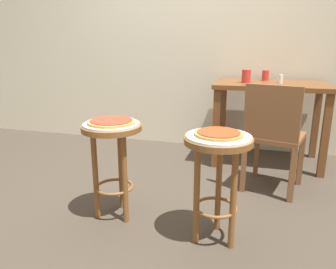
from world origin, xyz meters
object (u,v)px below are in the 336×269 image
object	(u,v)px
serving_plate_foreground	(219,136)
dining_table	(270,97)
stool_foreground	(217,165)
cup_near_edge	(246,76)
cup_far_edge	(265,75)
serving_plate_middle	(111,124)
pizza_middle	(111,122)
stool_middle	(113,149)
condiment_shaker	(281,79)
pizza_foreground	(219,134)
wooden_chair	(274,134)

from	to	relation	value
serving_plate_foreground	dining_table	distance (m)	1.50
serving_plate_foreground	stool_foreground	bearing A→B (deg)	0.00
serving_plate_foreground	cup_near_edge	world-z (taller)	cup_near_edge
cup_near_edge	cup_far_edge	size ratio (longest dim) A/B	1.21
serving_plate_middle	pizza_middle	xyz separation A→B (m)	(0.00, 0.00, 0.02)
stool_foreground	cup_near_edge	distance (m)	1.46
dining_table	stool_middle	bearing A→B (deg)	-126.00
stool_middle	stool_foreground	bearing A→B (deg)	-8.49
dining_table	stool_foreground	bearing A→B (deg)	-101.66
cup_near_edge	cup_far_edge	distance (m)	0.29
serving_plate_foreground	cup_far_edge	bearing A→B (deg)	81.51
condiment_shaker	cup_near_edge	bearing A→B (deg)	-172.98
cup_near_edge	stool_middle	bearing A→B (deg)	-120.18
stool_middle	serving_plate_foreground	bearing A→B (deg)	-8.49
stool_foreground	cup_far_edge	world-z (taller)	cup_far_edge
serving_plate_middle	condiment_shaker	distance (m)	1.72
serving_plate_foreground	pizza_middle	bearing A→B (deg)	171.51
cup_far_edge	pizza_foreground	bearing A→B (deg)	-98.49
cup_far_edge	serving_plate_foreground	bearing A→B (deg)	-98.49
cup_far_edge	cup_near_edge	bearing A→B (deg)	-126.29
serving_plate_middle	pizza_middle	distance (m)	0.02
dining_table	cup_far_edge	bearing A→B (deg)	107.62
pizza_middle	dining_table	size ratio (longest dim) A/B	0.29
serving_plate_foreground	wooden_chair	size ratio (longest dim) A/B	0.43
serving_plate_foreground	wooden_chair	distance (m)	0.87
condiment_shaker	dining_table	bearing A→B (deg)	165.93
condiment_shaker	wooden_chair	xyz separation A→B (m)	(-0.05, -0.66, -0.35)
stool_foreground	serving_plate_foreground	world-z (taller)	serving_plate_foreground
pizza_foreground	dining_table	distance (m)	1.50
serving_plate_foreground	serving_plate_middle	xyz separation A→B (m)	(-0.69, 0.10, 0.00)
cup_near_edge	serving_plate_foreground	bearing A→B (deg)	-92.92
stool_foreground	dining_table	world-z (taller)	dining_table
serving_plate_middle	pizza_middle	world-z (taller)	pizza_middle
stool_foreground	pizza_middle	xyz separation A→B (m)	(-0.69, 0.10, 0.19)
stool_foreground	stool_middle	bearing A→B (deg)	171.51
stool_middle	condiment_shaker	world-z (taller)	condiment_shaker
pizza_foreground	stool_middle	world-z (taller)	pizza_foreground
serving_plate_middle	cup_far_edge	xyz separation A→B (m)	(0.93, 1.54, 0.19)
pizza_middle	cup_far_edge	world-z (taller)	cup_far_edge
cup_near_edge	dining_table	bearing A→B (deg)	13.86
stool_foreground	serving_plate_foreground	bearing A→B (deg)	0.00
serving_plate_foreground	dining_table	bearing A→B (deg)	78.34
condiment_shaker	stool_foreground	bearing A→B (deg)	-104.68
pizza_middle	condiment_shaker	bearing A→B (deg)	51.56
dining_table	cup_far_edge	size ratio (longest dim) A/B	10.25
cup_near_edge	pizza_middle	bearing A→B (deg)	-120.18
stool_middle	dining_table	xyz separation A→B (m)	(0.99, 1.36, 0.17)
wooden_chair	cup_far_edge	bearing A→B (deg)	95.35
cup_near_edge	wooden_chair	size ratio (longest dim) A/B	0.14
serving_plate_foreground	dining_table	size ratio (longest dim) A/B	0.35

